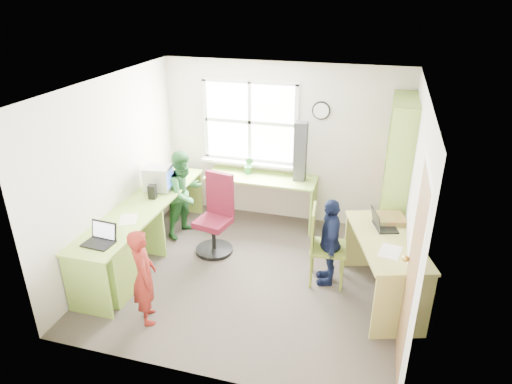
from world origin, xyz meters
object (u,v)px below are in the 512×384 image
cd_tower (300,152)px  person_navy (330,242)px  potted_plant (249,166)px  wooden_chair (322,243)px  l_desk (144,240)px  laptop_right (381,224)px  crt_monitor (158,178)px  person_green (185,194)px  right_desk (385,255)px  swivel_chair (216,219)px  person_red (144,277)px  bookshelf (395,181)px  laptop_left (101,238)px

cd_tower → person_navy: 1.60m
potted_plant → person_navy: size_ratio=0.24×
wooden_chair → person_navy: size_ratio=0.88×
l_desk → laptop_right: laptop_right is taller
crt_monitor → person_green: 0.45m
right_desk → swivel_chair: size_ratio=1.38×
person_red → swivel_chair: bearing=-41.4°
crt_monitor → right_desk: bearing=-19.0°
right_desk → person_navy: 0.67m
bookshelf → person_green: size_ratio=1.64×
l_desk → crt_monitor: (-0.20, 0.87, 0.47)m
l_desk → swivel_chair: swivel_chair is taller
right_desk → person_navy: person_navy is taller
cd_tower → crt_monitor: bearing=-155.2°
laptop_right → person_navy: 0.64m
wooden_chair → laptop_right: laptop_right is taller
right_desk → bookshelf: size_ratio=0.72×
wooden_chair → person_green: person_green is taller
bookshelf → swivel_chair: size_ratio=1.91×
potted_plant → person_red: (-0.39, -2.58, -0.33)m
potted_plant → person_red: bearing=-98.6°
wooden_chair → person_red: (-1.71, -1.24, 0.02)m
laptop_left → person_red: 0.70m
right_desk → cd_tower: cd_tower is taller
bookshelf → laptop_right: (-0.13, -0.98, -0.15)m
l_desk → potted_plant: (0.85, 1.77, 0.43)m
potted_plant → person_red: 2.63m
wooden_chair → cd_tower: cd_tower is taller
person_green → right_desk: bearing=-85.7°
cd_tower → person_navy: (0.63, -1.33, -0.62)m
l_desk → wooden_chair: (2.17, 0.42, 0.08)m
crt_monitor → laptop_left: (0.03, -1.47, -0.12)m
person_red → person_navy: (1.80, 1.25, 0.01)m
laptop_right → person_green: size_ratio=0.30×
wooden_chair → person_navy: bearing=-1.2°
bookshelf → crt_monitor: bearing=-169.3°
right_desk → wooden_chair: (-0.73, 0.17, -0.05)m
right_desk → laptop_left: (-3.07, -0.85, 0.22)m
potted_plant → swivel_chair: bearing=-99.2°
crt_monitor → potted_plant: bearing=32.8°
swivel_chair → laptop_left: 1.63m
wooden_chair → laptop_left: bearing=-162.0°
swivel_chair → wooden_chair: size_ratio=1.12×
l_desk → person_green: bearing=84.8°
laptop_right → potted_plant: 2.35m
bookshelf → l_desk: bearing=-153.6°
l_desk → wooden_chair: wooden_chair is taller
laptop_left → person_green: person_green is taller
laptop_left → person_red: (0.62, -0.22, -0.25)m
cd_tower → person_green: 1.76m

